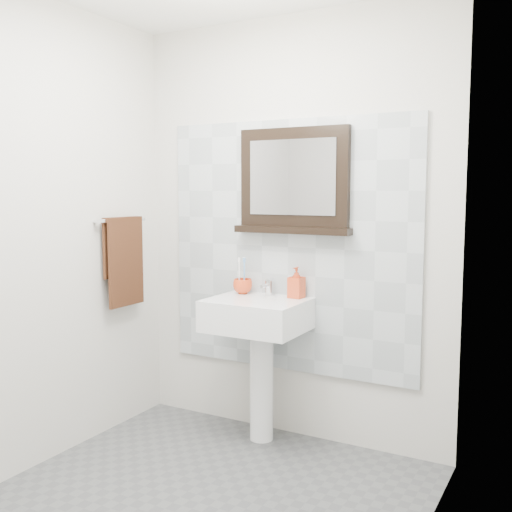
{
  "coord_description": "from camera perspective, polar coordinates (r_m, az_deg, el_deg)",
  "views": [
    {
      "loc": [
        1.55,
        -2.12,
        1.48
      ],
      "look_at": [
        0.07,
        0.55,
        1.15
      ],
      "focal_mm": 42.0,
      "sensor_mm": 36.0,
      "label": 1
    }
  ],
  "objects": [
    {
      "name": "towel_bar",
      "position": [
        3.77,
        -12.63,
        3.34
      ],
      "size": [
        0.07,
        0.4,
        0.03
      ],
      "color": "silver",
      "rests_on": "left_wall"
    },
    {
      "name": "hand_towel",
      "position": [
        3.78,
        -12.47,
        0.16
      ],
      "size": [
        0.06,
        0.3,
        0.55
      ],
      "color": "#361C0F",
      "rests_on": "towel_bar"
    },
    {
      "name": "pedestal_sink",
      "position": [
        3.51,
        0.17,
        -7.07
      ],
      "size": [
        0.55,
        0.44,
        0.96
      ],
      "color": "white",
      "rests_on": "ground"
    },
    {
      "name": "soap_dispenser",
      "position": [
        3.5,
        3.87,
        -2.53
      ],
      "size": [
        0.09,
        0.09,
        0.18
      ],
      "primitive_type": "imported",
      "rotation": [
        0.0,
        0.0,
        -0.05
      ],
      "color": "red",
      "rests_on": "pedestal_sink"
    },
    {
      "name": "framed_mirror",
      "position": [
        3.52,
        3.62,
        6.93
      ],
      "size": [
        0.72,
        0.11,
        0.61
      ],
      "color": "black",
      "rests_on": "back_wall"
    },
    {
      "name": "back_wall",
      "position": [
        3.58,
        3.24,
        2.48
      ],
      "size": [
        2.0,
        0.01,
        2.5
      ],
      "primitive_type": "cube",
      "color": "beige",
      "rests_on": "ground"
    },
    {
      "name": "left_wall",
      "position": [
        3.32,
        -21.28,
        1.78
      ],
      "size": [
        0.01,
        2.2,
        2.5
      ],
      "primitive_type": "cube",
      "color": "beige",
      "rests_on": "ground"
    },
    {
      "name": "toothbrushes",
      "position": [
        3.63,
        -1.29,
        -1.69
      ],
      "size": [
        0.05,
        0.04,
        0.21
      ],
      "color": "white",
      "rests_on": "toothbrush_cup"
    },
    {
      "name": "splashback",
      "position": [
        3.58,
        3.14,
        0.87
      ],
      "size": [
        1.6,
        0.02,
        1.5
      ],
      "primitive_type": "cube",
      "color": "#ACB6BA",
      "rests_on": "back_wall"
    },
    {
      "name": "right_wall",
      "position": [
        2.2,
        14.33,
        -0.02
      ],
      "size": [
        0.01,
        2.2,
        2.5
      ],
      "primitive_type": "cube",
      "color": "beige",
      "rests_on": "ground"
    },
    {
      "name": "toothbrush_cup",
      "position": [
        3.64,
        -1.28,
        -2.9
      ],
      "size": [
        0.14,
        0.14,
        0.09
      ],
      "primitive_type": "imported",
      "rotation": [
        0.0,
        0.0,
        0.22
      ],
      "color": "red",
      "rests_on": "pedestal_sink"
    }
  ]
}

